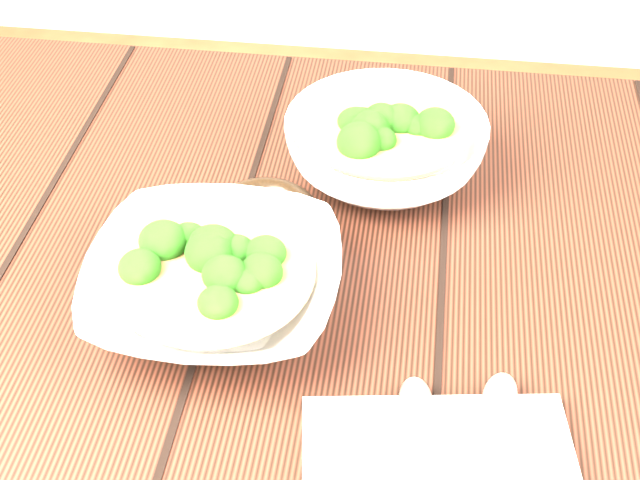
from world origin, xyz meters
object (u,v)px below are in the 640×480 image
soup_bowl_back (385,145)px  soup_bowl_front (214,283)px  table (249,366)px  trivet (264,216)px

soup_bowl_back → soup_bowl_front: bearing=-121.4°
soup_bowl_back → table: bearing=-122.8°
table → trivet: bearing=84.9°
table → soup_bowl_back: size_ratio=5.58×
trivet → table: bearing=-95.1°
soup_bowl_front → soup_bowl_back: soup_bowl_back is taller
soup_bowl_back → trivet: 0.15m
table → soup_bowl_back: bearing=57.2°
soup_bowl_front → soup_bowl_back: size_ratio=1.04×
soup_bowl_front → trivet: soup_bowl_front is taller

